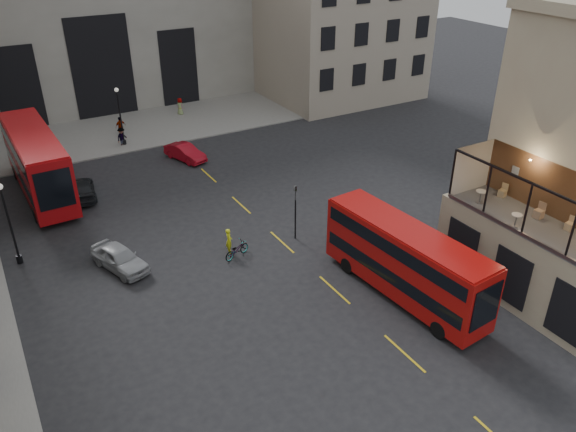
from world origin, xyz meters
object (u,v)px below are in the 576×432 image
traffic_light_far (23,163)px  bus_near (405,259)px  pedestrian_d (180,107)px  pedestrian_b (122,137)px  traffic_light_near (295,206)px  cafe_chair_d (502,193)px  cafe_table_mid (516,218)px  cafe_table_far (481,195)px  street_lamp_b (121,120)px  car_a (120,258)px  car_c (82,189)px  street_lamp_a (11,229)px  bicycle (237,250)px  pedestrian_e (46,196)px  cyclist (229,241)px  cafe_chair_b (569,226)px  cafe_chair_c (539,213)px  car_b (185,152)px  pedestrian_c (121,126)px  bus_far (37,160)px

traffic_light_far → bus_near: (16.01, -24.19, -0.07)m
bus_near → pedestrian_d: bearing=89.2°
bus_near → pedestrian_b: (-7.19, 30.02, -1.47)m
traffic_light_near → cafe_chair_d: size_ratio=4.87×
cafe_table_mid → cafe_table_far: cafe_table_far is taller
pedestrian_d → street_lamp_b: bearing=106.7°
car_a → car_c: 10.87m
pedestrian_d → pedestrian_b: bearing=106.8°
pedestrian_b → car_c: bearing=-156.7°
car_c → cafe_chair_d: (19.23, -21.68, 4.18)m
street_lamp_a → traffic_light_near: bearing=-20.6°
bicycle → pedestrian_e: pedestrian_e is taller
pedestrian_d → cyclist: bearing=145.8°
bus_near → cafe_chair_b: (6.51, -4.68, 2.47)m
street_lamp_a → pedestrian_b: street_lamp_a is taller
street_lamp_a → pedestrian_d: 28.44m
car_a → pedestrian_d: size_ratio=2.35×
traffic_light_far → cafe_table_mid: size_ratio=5.67×
bus_near → pedestrian_b: bearing=103.5°
traffic_light_near → pedestrian_d: (2.52, 27.53, -1.52)m
cyclist → pedestrian_b: pedestrian_b is taller
bicycle → pedestrian_e: size_ratio=1.00×
cafe_table_mid → cafe_chair_c: size_ratio=0.77×
cyclist → cafe_table_far: (11.34, -9.05, 4.24)m
cyclist → cafe_table_mid: 16.64m
bus_near → cyclist: bus_near is taller
pedestrian_b → cafe_chair_b: (13.70, -34.70, 3.94)m
car_b → cyclist: size_ratio=2.46×
car_c → bus_near: bearing=128.2°
traffic_light_near → pedestrian_b: traffic_light_near is taller
car_b → pedestrian_b: bearing=104.0°
cyclist → cafe_chair_c: (12.69, -11.86, 4.03)m
street_lamp_b → car_c: bearing=-122.6°
cyclist → pedestrian_d: 27.79m
cyclist → pedestrian_c: size_ratio=0.92×
cafe_chair_b → car_b: bearing=109.0°
street_lamp_b → pedestrian_d: (7.52, 5.53, -1.49)m
car_c → cafe_chair_b: cafe_chair_b is taller
cafe_chair_c → cafe_chair_d: cafe_chair_c is taller
cafe_table_far → pedestrian_d: bearing=96.9°
pedestrian_e → cafe_table_far: cafe_table_far is taller
street_lamp_a → car_c: size_ratio=1.18×
bus_near → pedestrian_e: 25.80m
bus_near → cafe_chair_b: cafe_chair_b is taller
bus_far → cafe_chair_c: 34.04m
cyclist → pedestrian_c: 24.02m
bus_near → cafe_chair_d: size_ratio=13.71×
street_lamp_a → cafe_chair_b: cafe_chair_b is taller
cafe_chair_b → cafe_chair_c: size_ratio=0.87×
street_lamp_a → pedestrian_b: bearing=55.6°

